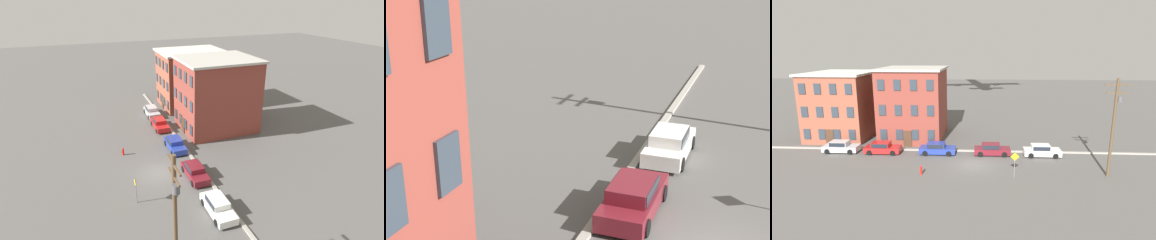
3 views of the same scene
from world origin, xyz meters
TOP-DOWN VIEW (x-y plane):
  - ground_plane at (0.00, 0.00)m, footprint 200.00×200.00m
  - kerb_strip at (0.00, 4.50)m, footprint 56.00×0.36m
  - apartment_corner at (-19.60, 11.15)m, footprint 8.79×10.82m
  - apartment_midblock at (-9.01, 10.97)m, footprint 8.97×10.45m
  - car_silver at (-16.93, 3.35)m, footprint 4.40×1.92m
  - car_red at (-11.56, 3.22)m, footprint 4.40×1.92m
  - car_blue at (-4.68, 3.34)m, footprint 4.40×1.92m
  - car_maroon at (2.06, 3.38)m, footprint 4.40×1.92m
  - car_white at (8.09, 3.22)m, footprint 4.40×1.92m
  - caution_sign at (4.11, -3.30)m, footprint 0.94×0.08m
  - utility_pole at (13.71, -2.49)m, footprint 2.40×0.44m
  - fire_hydrant at (-5.45, -3.06)m, footprint 0.24×0.34m

SIDE VIEW (x-z plane):
  - ground_plane at x=0.00m, z-range 0.00..0.00m
  - kerb_strip at x=0.00m, z-range 0.00..0.16m
  - fire_hydrant at x=-5.45m, z-range 0.00..0.96m
  - car_silver at x=-16.93m, z-range 0.03..1.46m
  - car_red at x=-11.56m, z-range 0.03..1.46m
  - car_blue at x=-4.68m, z-range 0.03..1.46m
  - car_maroon at x=2.06m, z-range 0.03..1.46m
  - car_white at x=8.09m, z-range 0.03..1.46m
  - caution_sign at x=4.11m, z-range 0.46..3.17m
  - apartment_corner at x=-19.60m, z-range 0.01..9.51m
  - apartment_midblock at x=-9.01m, z-range 0.01..10.19m
  - utility_pole at x=13.71m, z-range 0.60..10.60m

